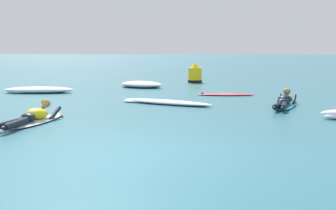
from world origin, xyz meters
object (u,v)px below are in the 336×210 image
channel_marker_buoy (195,75)px  surfer_far (284,102)px  surfer_near (34,117)px  drifting_surfboard (225,94)px

channel_marker_buoy → surfer_far: bearing=-70.6°
surfer_near → channel_marker_buoy: bearing=72.8°
surfer_near → surfer_far: size_ratio=1.01×
surfer_far → channel_marker_buoy: channel_marker_buoy is taller
drifting_surfboard → channel_marker_buoy: size_ratio=2.18×
surfer_near → drifting_surfboard: surfer_near is taller
channel_marker_buoy → surfer_near: bearing=-107.2°
surfer_near → drifting_surfboard: 7.49m
surfer_far → drifting_surfboard: 3.15m
drifting_surfboard → channel_marker_buoy: bearing=103.1°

